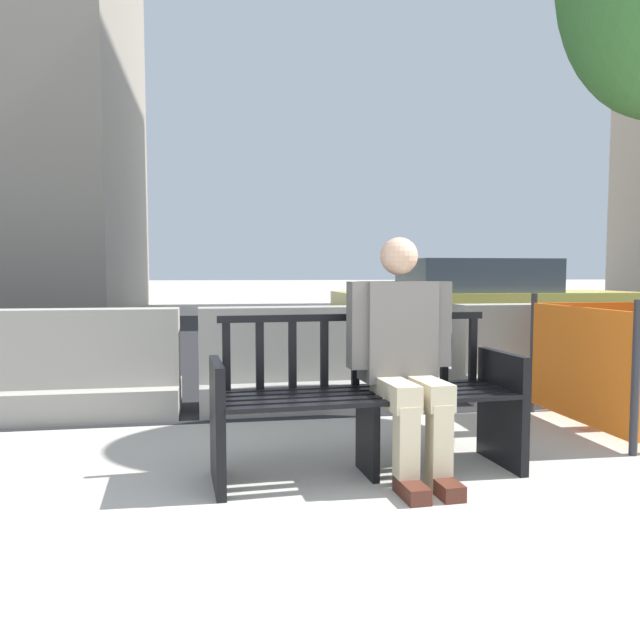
{
  "coord_description": "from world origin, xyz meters",
  "views": [
    {
      "loc": [
        -0.5,
        -1.94,
        1.11
      ],
      "look_at": [
        0.35,
        2.85,
        0.75
      ],
      "focal_mm": 35.0,
      "sensor_mm": 36.0,
      "label": 1
    }
  ],
  "objects_px": {
    "jersey_barrier_right": "(560,358)",
    "jersey_barrier_left": "(47,374)",
    "car_taxi_near": "(484,301)",
    "jersey_barrier_centre": "(320,366)",
    "seated_person": "(403,351)",
    "street_bench": "(366,403)"
  },
  "relations": [
    {
      "from": "street_bench",
      "to": "seated_person",
      "type": "bearing_deg",
      "value": -13.13
    },
    {
      "from": "jersey_barrier_centre",
      "to": "jersey_barrier_left",
      "type": "relative_size",
      "value": 1.0
    },
    {
      "from": "jersey_barrier_centre",
      "to": "jersey_barrier_left",
      "type": "xyz_separation_m",
      "value": [
        -2.15,
        -0.03,
        0.0
      ]
    },
    {
      "from": "jersey_barrier_centre",
      "to": "jersey_barrier_right",
      "type": "relative_size",
      "value": 1.0
    },
    {
      "from": "seated_person",
      "to": "jersey_barrier_right",
      "type": "xyz_separation_m",
      "value": [
        2.12,
        1.93,
        -0.35
      ]
    },
    {
      "from": "street_bench",
      "to": "jersey_barrier_centre",
      "type": "relative_size",
      "value": 0.85
    },
    {
      "from": "seated_person",
      "to": "jersey_barrier_right",
      "type": "bearing_deg",
      "value": 42.33
    },
    {
      "from": "jersey_barrier_left",
      "to": "car_taxi_near",
      "type": "distance_m",
      "value": 7.07
    },
    {
      "from": "jersey_barrier_centre",
      "to": "car_taxi_near",
      "type": "distance_m",
      "value": 5.51
    },
    {
      "from": "jersey_barrier_right",
      "to": "car_taxi_near",
      "type": "xyz_separation_m",
      "value": [
        1.17,
        4.19,
        0.33
      ]
    },
    {
      "from": "jersey_barrier_centre",
      "to": "car_taxi_near",
      "type": "height_order",
      "value": "car_taxi_near"
    },
    {
      "from": "jersey_barrier_right",
      "to": "car_taxi_near",
      "type": "bearing_deg",
      "value": 74.37
    },
    {
      "from": "jersey_barrier_left",
      "to": "car_taxi_near",
      "type": "bearing_deg",
      "value": 37.81
    },
    {
      "from": "street_bench",
      "to": "car_taxi_near",
      "type": "bearing_deg",
      "value": 60.12
    },
    {
      "from": "jersey_barrier_right",
      "to": "jersey_barrier_left",
      "type": "bearing_deg",
      "value": -178.15
    },
    {
      "from": "jersey_barrier_centre",
      "to": "street_bench",
      "type": "bearing_deg",
      "value": -91.87
    },
    {
      "from": "jersey_barrier_right",
      "to": "car_taxi_near",
      "type": "relative_size",
      "value": 0.42
    },
    {
      "from": "street_bench",
      "to": "jersey_barrier_centre",
      "type": "xyz_separation_m",
      "value": [
        0.06,
        1.77,
        -0.06
      ]
    },
    {
      "from": "car_taxi_near",
      "to": "jersey_barrier_left",
      "type": "bearing_deg",
      "value": -142.19
    },
    {
      "from": "seated_person",
      "to": "jersey_barrier_right",
      "type": "height_order",
      "value": "seated_person"
    },
    {
      "from": "jersey_barrier_right",
      "to": "car_taxi_near",
      "type": "distance_m",
      "value": 4.36
    },
    {
      "from": "jersey_barrier_centre",
      "to": "jersey_barrier_right",
      "type": "distance_m",
      "value": 2.26
    }
  ]
}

